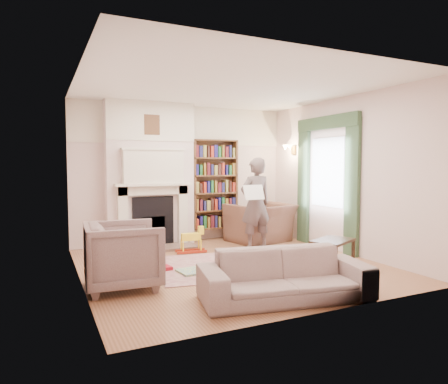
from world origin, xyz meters
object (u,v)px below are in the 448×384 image
sofa (285,275)px  man_reading (256,204)px  rocking_horse (191,240)px  armchair_reading (260,223)px  bookcase (215,184)px  coffee_table (333,254)px  armchair_left (123,255)px  paraffin_heater (128,235)px

sofa → man_reading: man_reading is taller
rocking_horse → armchair_reading: bearing=20.9°
bookcase → coffee_table: (0.68, -2.97, -0.95)m
armchair_left → man_reading: 3.07m
bookcase → coffee_table: bearing=-77.1°
armchair_reading → rocking_horse: (-1.67, -0.41, -0.15)m
armchair_reading → man_reading: (-0.45, -0.60, 0.47)m
armchair_left → coffee_table: size_ratio=1.35×
bookcase → armchair_reading: (0.76, -0.62, -0.78)m
armchair_reading → man_reading: size_ratio=0.70×
armchair_reading → sofa: armchair_reading is taller
sofa → rocking_horse: sofa is taller
armchair_reading → paraffin_heater: bearing=-19.2°
coffee_table → sofa: bearing=-173.7°
bookcase → coffee_table: 3.19m
sofa → man_reading: 2.89m
sofa → paraffin_heater: (-1.13, 3.55, -0.02)m
armchair_reading → coffee_table: armchair_reading is taller
bookcase → paraffin_heater: 2.12m
bookcase → coffee_table: size_ratio=2.64×
bookcase → armchair_reading: bookcase is taller
armchair_left → sofa: armchair_left is taller
armchair_reading → coffee_table: (-0.08, -2.34, -0.17)m
armchair_reading → paraffin_heater: (-2.65, 0.33, -0.12)m
bookcase → man_reading: 1.30m
paraffin_heater → coffee_table: bearing=-46.0°
man_reading → paraffin_heater: 2.46m
armchair_left → sofa: 2.08m
sofa → paraffin_heater: size_ratio=3.65×
man_reading → armchair_reading: bearing=-128.7°
armchair_reading → coffee_table: bearing=75.9°
bookcase → armchair_reading: 1.26m
armchair_reading → rocking_horse: armchair_reading is taller
coffee_table → rocking_horse: bearing=104.5°
armchair_left → sofa: bearing=-123.6°
coffee_table → paraffin_heater: 3.71m
sofa → coffee_table: (1.45, 0.88, -0.07)m
armchair_left → rocking_horse: size_ratio=1.74×
armchair_reading → man_reading: man_reading is taller
armchair_left → coffee_table: 3.13m
sofa → man_reading: size_ratio=1.16×
coffee_table → armchair_reading: bearing=63.2°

